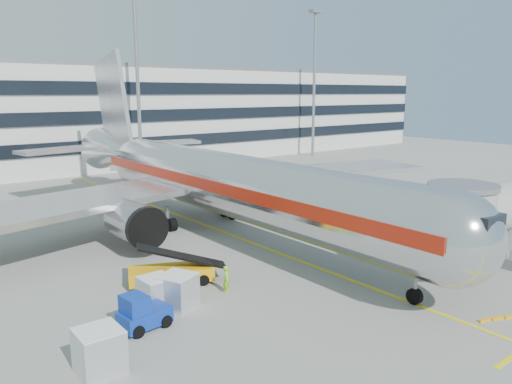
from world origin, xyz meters
TOP-DOWN VIEW (x-y plane):
  - ground at (0.00, 0.00)m, footprint 180.00×180.00m
  - lead_in_line at (0.00, 10.00)m, footprint 0.25×70.00m
  - main_jet at (0.00, 11.72)m, footprint 50.95×48.70m
  - terminal at (0.00, 57.95)m, footprint 150.00×24.25m
  - light_mast_centre at (8.00, 42.00)m, footprint 2.40×1.20m
  - light_mast_east at (42.00, 42.00)m, footprint 2.40×1.20m
  - belt_loader at (-8.97, 3.01)m, footprint 5.37×3.71m
  - baggage_tug at (-13.05, -1.38)m, footprint 2.60×1.81m
  - cargo_container_left at (-16.14, -3.85)m, footprint 1.80×1.80m
  - cargo_container_right at (-11.32, 0.40)m, footprint 1.71×1.71m
  - cargo_container_front at (-10.42, -0.28)m, footprint 2.31×2.31m
  - ramp_worker at (-7.15, -0.24)m, footprint 0.68×0.69m

SIDE VIEW (x-z plane):
  - ground at x=0.00m, z-range 0.00..0.00m
  - lead_in_line at x=0.00m, z-range 0.00..0.01m
  - belt_loader at x=-8.97m, z-range -0.55..1.99m
  - ramp_worker at x=-7.15m, z-range 0.00..1.60m
  - baggage_tug at x=-13.05m, z-range -0.12..1.73m
  - cargo_container_right at x=-11.32m, z-range 0.00..1.74m
  - cargo_container_front at x=-10.42m, z-range 0.01..1.87m
  - cargo_container_left at x=-16.14m, z-range 0.01..1.90m
  - main_jet at x=0.00m, z-range -3.79..12.26m
  - terminal at x=0.00m, z-range 0.00..15.60m
  - light_mast_centre at x=8.00m, z-range 2.15..27.60m
  - light_mast_east at x=42.00m, z-range 2.15..27.60m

